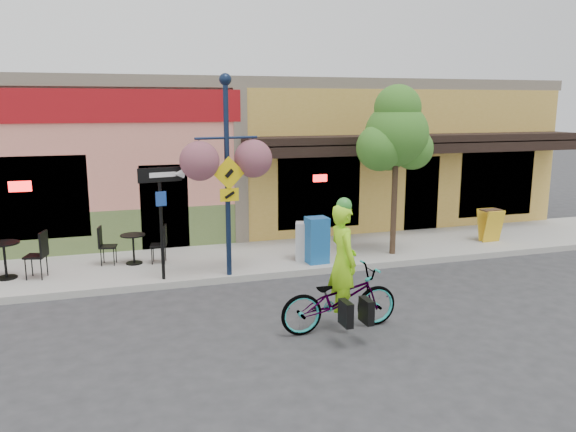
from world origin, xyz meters
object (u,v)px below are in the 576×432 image
object	(u,v)px
cyclist_rider	(343,275)
newspaper_box_grey	(305,241)
one_way_sign	(161,224)
street_tree	(395,170)
lamp_post	(227,177)
building	(243,151)
bicycle	(339,299)
newspaper_box_blue	(317,240)

from	to	relation	value
cyclist_rider	newspaper_box_grey	xyz separation A→B (m)	(0.66, 3.84, -0.36)
one_way_sign	street_tree	xyz separation A→B (m)	(5.61, 0.41, 0.89)
lamp_post	street_tree	xyz separation A→B (m)	(4.22, 0.52, -0.06)
building	street_tree	xyz separation A→B (m)	(2.30, -6.33, -0.02)
cyclist_rider	one_way_sign	world-z (taller)	one_way_sign
lamp_post	one_way_sign	distance (m)	1.69
newspaper_box_grey	cyclist_rider	bearing A→B (deg)	-79.32
newspaper_box_grey	lamp_post	bearing A→B (deg)	-141.37
bicycle	street_tree	world-z (taller)	street_tree
one_way_sign	newspaper_box_grey	xyz separation A→B (m)	(3.35, 0.54, -0.74)
building	lamp_post	xyz separation A→B (m)	(-1.92, -6.85, 0.04)
one_way_sign	newspaper_box_blue	world-z (taller)	one_way_sign
building	cyclist_rider	xyz separation A→B (m)	(-0.62, -10.05, -1.29)
one_way_sign	newspaper_box_grey	bearing A→B (deg)	-1.81
bicycle	lamp_post	distance (m)	3.85
newspaper_box_grey	bicycle	bearing A→B (deg)	-80.04
building	newspaper_box_blue	size ratio (longest dim) A/B	16.90
building	street_tree	distance (m)	6.74
newspaper_box_blue	bicycle	bearing A→B (deg)	-107.44
bicycle	one_way_sign	bearing A→B (deg)	37.27
cyclist_rider	building	bearing A→B (deg)	-4.88
bicycle	newspaper_box_blue	distance (m)	3.64
bicycle	cyclist_rider	distance (m)	0.42
bicycle	newspaper_box_grey	bearing A→B (deg)	-11.80
lamp_post	newspaper_box_blue	distance (m)	2.69
cyclist_rider	lamp_post	xyz separation A→B (m)	(-1.30, 3.20, 1.32)
building	newspaper_box_grey	distance (m)	6.42
building	one_way_sign	distance (m)	7.57
one_way_sign	lamp_post	bearing A→B (deg)	-15.22
lamp_post	newspaper_box_grey	size ratio (longest dim) A/B	4.75
newspaper_box_blue	building	bearing A→B (deg)	88.88
building	newspaper_box_blue	distance (m)	6.72
street_tree	cyclist_rider	bearing A→B (deg)	-128.20
bicycle	cyclist_rider	bearing A→B (deg)	-91.34
lamp_post	one_way_sign	xyz separation A→B (m)	(-1.39, 0.10, -0.95)
bicycle	newspaper_box_grey	distance (m)	3.91
lamp_post	bicycle	bearing A→B (deg)	-76.59
lamp_post	building	bearing A→B (deg)	66.50
lamp_post	one_way_sign	size ratio (longest dim) A/B	1.80
bicycle	newspaper_box_grey	size ratio (longest dim) A/B	2.32
bicycle	newspaper_box_blue	xyz separation A→B (m)	(0.90, 3.52, 0.14)
newspaper_box_grey	street_tree	bearing A→B (deg)	17.25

